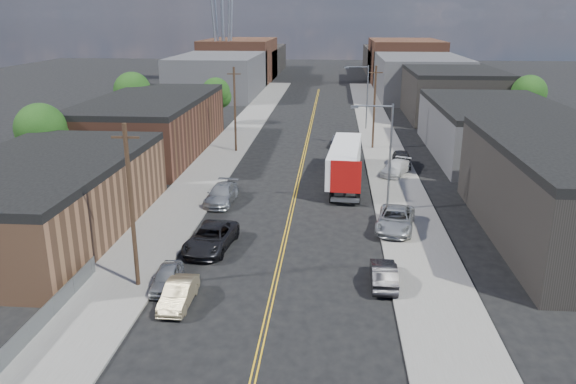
% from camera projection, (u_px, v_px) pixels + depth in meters
% --- Properties ---
extents(ground, '(260.00, 260.00, 0.00)m').
position_uv_depth(ground, '(310.00, 129.00, 80.84)').
color(ground, black).
rests_on(ground, ground).
extents(centerline, '(0.32, 120.00, 0.01)m').
position_uv_depth(centerline, '(304.00, 153.00, 66.59)').
color(centerline, gold).
rests_on(centerline, ground).
extents(sidewalk_left, '(5.00, 140.00, 0.15)m').
position_uv_depth(sidewalk_left, '(225.00, 151.00, 67.30)').
color(sidewalk_left, slate).
rests_on(sidewalk_left, ground).
extents(sidewalk_right, '(5.00, 140.00, 0.15)m').
position_uv_depth(sidewalk_right, '(385.00, 154.00, 65.83)').
color(sidewalk_right, slate).
rests_on(sidewalk_right, ground).
extents(warehouse_tan, '(12.00, 22.00, 5.60)m').
position_uv_depth(warehouse_tan, '(43.00, 197.00, 41.49)').
color(warehouse_tan, brown).
rests_on(warehouse_tan, ground).
extents(warehouse_brown, '(12.00, 26.00, 6.60)m').
position_uv_depth(warehouse_brown, '(152.00, 125.00, 66.04)').
color(warehouse_brown, '#542F21').
rests_on(warehouse_brown, ground).
extents(industrial_right_b, '(14.00, 24.00, 6.10)m').
position_uv_depth(industrial_right_b, '(495.00, 129.00, 64.92)').
color(industrial_right_b, '#3C3D3F').
rests_on(industrial_right_b, ground).
extents(industrial_right_c, '(14.00, 22.00, 7.60)m').
position_uv_depth(industrial_right_c, '(451.00, 93.00, 89.39)').
color(industrial_right_c, black).
rests_on(industrial_right_c, ground).
extents(skyline_left_a, '(16.00, 30.00, 8.00)m').
position_uv_depth(skyline_left_a, '(220.00, 75.00, 114.44)').
color(skyline_left_a, '#3C3D3F').
rests_on(skyline_left_a, ground).
extents(skyline_right_a, '(16.00, 30.00, 8.00)m').
position_uv_depth(skyline_right_a, '(418.00, 76.00, 111.34)').
color(skyline_right_a, '#3C3D3F').
rests_on(skyline_right_a, ground).
extents(skyline_left_b, '(16.00, 26.00, 10.00)m').
position_uv_depth(skyline_left_b, '(240.00, 60.00, 137.89)').
color(skyline_left_b, '#542F21').
rests_on(skyline_left_b, ground).
extents(skyline_right_b, '(16.00, 26.00, 10.00)m').
position_uv_depth(skyline_right_b, '(404.00, 61.00, 134.79)').
color(skyline_right_b, '#542F21').
rests_on(skyline_right_b, ground).
extents(skyline_left_c, '(16.00, 40.00, 7.00)m').
position_uv_depth(skyline_left_c, '(251.00, 60.00, 157.34)').
color(skyline_left_c, black).
rests_on(skyline_left_c, ground).
extents(skyline_right_c, '(16.00, 40.00, 7.00)m').
position_uv_depth(skyline_right_c, '(395.00, 61.00, 154.25)').
color(skyline_right_c, black).
rests_on(skyline_right_c, ground).
extents(streetlight_near, '(3.39, 0.25, 9.00)m').
position_uv_depth(streetlight_near, '(385.00, 149.00, 45.39)').
color(streetlight_near, gray).
rests_on(streetlight_near, ground).
extents(streetlight_far, '(3.39, 0.25, 9.00)m').
position_uv_depth(streetlight_far, '(364.00, 92.00, 78.65)').
color(streetlight_far, gray).
rests_on(streetlight_far, ground).
extents(utility_pole_left_near, '(1.60, 0.26, 10.00)m').
position_uv_depth(utility_pole_left_near, '(131.00, 206.00, 32.42)').
color(utility_pole_left_near, black).
rests_on(utility_pole_left_near, ground).
extents(utility_pole_left_far, '(1.60, 0.26, 10.00)m').
position_uv_depth(utility_pole_left_far, '(235.00, 109.00, 65.67)').
color(utility_pole_left_far, black).
rests_on(utility_pole_left_far, ground).
extents(utility_pole_right, '(1.60, 0.26, 10.00)m').
position_uv_depth(utility_pole_right, '(374.00, 107.00, 67.26)').
color(utility_pole_right, black).
rests_on(utility_pole_right, ground).
extents(chainlink_fence, '(0.05, 16.00, 1.22)m').
position_uv_depth(chainlink_fence, '(29.00, 332.00, 27.85)').
color(chainlink_fence, slate).
rests_on(chainlink_fence, ground).
extents(tree_left_near, '(4.85, 4.76, 7.91)m').
position_uv_depth(tree_left_near, '(42.00, 132.00, 52.63)').
color(tree_left_near, black).
rests_on(tree_left_near, ground).
extents(tree_left_mid, '(5.10, 5.04, 8.37)m').
position_uv_depth(tree_left_mid, '(133.00, 93.00, 76.29)').
color(tree_left_mid, black).
rests_on(tree_left_mid, ground).
extents(tree_left_far, '(4.35, 4.20, 6.97)m').
position_uv_depth(tree_left_far, '(216.00, 94.00, 82.44)').
color(tree_left_far, black).
rests_on(tree_left_far, ground).
extents(tree_right_far, '(4.85, 4.76, 7.91)m').
position_uv_depth(tree_right_far, '(529.00, 95.00, 76.95)').
color(tree_right_far, black).
rests_on(tree_right_far, ground).
extents(semi_truck, '(3.53, 15.43, 3.99)m').
position_uv_depth(semi_truck, '(344.00, 159.00, 54.68)').
color(semi_truck, silver).
rests_on(semi_truck, ground).
extents(car_left_a, '(1.85, 4.02, 1.34)m').
position_uv_depth(car_left_a, '(167.00, 277.00, 33.63)').
color(car_left_a, '#9DA0A1').
rests_on(car_left_a, ground).
extents(car_left_b, '(1.49, 4.14, 1.36)m').
position_uv_depth(car_left_b, '(179.00, 294.00, 31.63)').
color(car_left_b, '#897A59').
rests_on(car_left_b, ground).
extents(car_left_c, '(3.37, 6.22, 1.65)m').
position_uv_depth(car_left_c, '(211.00, 238.00, 39.18)').
color(car_left_c, black).
rests_on(car_left_c, ground).
extents(car_left_d, '(2.51, 5.57, 1.58)m').
position_uv_depth(car_left_d, '(222.00, 194.00, 48.78)').
color(car_left_d, '#A1A4A6').
rests_on(car_left_d, ground).
extents(car_right_oncoming, '(1.58, 4.36, 1.43)m').
position_uv_depth(car_right_oncoming, '(384.00, 274.00, 33.96)').
color(car_right_oncoming, black).
rests_on(car_right_oncoming, ground).
extents(car_right_lot_a, '(3.65, 6.15, 1.60)m').
position_uv_depth(car_right_lot_a, '(395.00, 219.00, 42.36)').
color(car_right_lot_a, '#A9ACAE').
rests_on(car_right_lot_a, sidewalk_right).
extents(car_right_lot_b, '(3.85, 5.22, 1.41)m').
position_uv_depth(car_right_lot_b, '(396.00, 168.00, 57.02)').
color(car_right_lot_b, silver).
rests_on(car_right_lot_b, sidewalk_right).
extents(car_right_lot_c, '(2.30, 4.96, 1.64)m').
position_uv_depth(car_right_lot_c, '(401.00, 159.00, 60.02)').
color(car_right_lot_c, black).
rests_on(car_right_lot_c, sidewalk_right).
extents(car_ahead_truck, '(3.01, 5.51, 1.46)m').
position_uv_depth(car_ahead_truck, '(342.00, 140.00, 69.98)').
color(car_ahead_truck, black).
rests_on(car_ahead_truck, ground).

